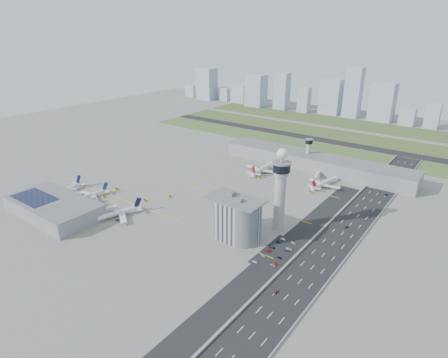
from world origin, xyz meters
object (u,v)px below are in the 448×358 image
Objects in this scene: car_lot_3 at (272,247)px; jet_bridge_near_0 at (61,195)px; airplane_near_c at (116,211)px; tug_0 at (116,189)px; car_hw_1 at (346,227)px; airplane_near_a at (66,188)px; car_lot_10 at (289,249)px; jet_bridge_near_1 at (80,204)px; car_hw_0 at (276,292)px; car_lot_11 at (294,243)px; airplane_near_b at (88,193)px; car_lot_5 at (283,239)px; car_lot_9 at (287,251)px; car_lot_7 at (274,264)px; admin_building at (235,218)px; jet_bridge_near_2 at (102,213)px; airplane_far_b at (325,181)px; car_lot_8 at (279,258)px; car_lot_0 at (255,262)px; car_lot_4 at (279,242)px; car_hw_2 at (386,195)px; car_hw_4 at (388,173)px; car_lot_1 at (263,256)px; secondary_tower at (308,151)px; tug_3 at (170,196)px; jet_bridge_far_0 at (277,164)px; car_lot_2 at (268,250)px; tug_1 at (104,197)px; airplane_far_a at (263,166)px; car_lot_6 at (273,265)px; tug_2 at (145,200)px; tug_4 at (259,177)px; tug_5 at (310,192)px; control_tower at (280,187)px.

jet_bridge_near_0 is at bearing 107.17° from car_lot_3.
tug_0 is (-45.08, 35.38, -5.01)m from airplane_near_c.
car_lot_3 is 67.55m from car_hw_1.
car_lot_10 is (210.75, 38.99, -5.28)m from airplane_near_a.
jet_bridge_near_1 is 3.94× the size of car_hw_0.
car_lot_3 is 17.08m from car_lot_11.
car_hw_1 is at bearing 122.10° from airplane_near_b.
car_lot_5 reaches higher than car_lot_9.
car_lot_7 is at bearing -177.63° from car_lot_11.
admin_building is 112.69m from jet_bridge_near_2.
airplane_far_b is at bearing 11.07° from car_lot_9.
airplane_near_a reaches higher than car_lot_8.
car_lot_0 is at bearing 179.20° from car_lot_5.
car_lot_4 is 0.96× the size of car_lot_7.
airplane_near_c is 70.63m from jet_bridge_near_0.
admin_building is 69.41m from car_hw_0.
car_lot_7 is 0.88× the size of car_hw_2.
car_hw_1 is (5.92, 100.20, -0.05)m from car_hw_0.
car_lot_10 is at bearing -174.60° from car_lot_11.
tug_0 is 0.99× the size of car_hw_4.
car_hw_0 is (15.44, -42.87, 0.03)m from car_lot_9.
jet_bridge_near_1 is at bearing 106.54° from car_lot_1.
admin_building is (21.99, -172.00, -3.50)m from secondary_tower.
airplane_near_b is 12.28× the size of tug_3.
airplane_near_a reaches higher than airplane_near_b.
jet_bridge_far_0 reaches higher than car_lot_0.
car_lot_3 is at bearing -119.89° from car_hw_1.
admin_building reaches higher than car_lot_8.
car_lot_9 is (10.70, 7.59, -0.08)m from car_lot_2.
jet_bridge_near_2 is at bearing -80.00° from jet_bridge_near_1.
car_lot_10 is (175.89, 22.98, -0.32)m from tug_1.
jet_bridge_near_2 is at bearing 160.85° from airplane_far_a.
car_lot_6 is (26.18, -146.46, -5.19)m from airplane_far_b.
airplane_far_b reaches higher than car_lot_11.
secondary_tower is 7.10× the size of car_hw_2.
jet_bridge_near_2 reaches higher than car_lot_6.
airplane_far_a is 14.73× the size of tug_2.
airplane_far_a is at bearing 40.16° from car_lot_4.
jet_bridge_near_0 is 1.00× the size of jet_bridge_near_2.
car_lot_10 is (10.88, 27.27, -0.06)m from car_lot_0.
airplane_near_b is (-122.10, -196.86, -13.34)m from secondary_tower.
jet_bridge_near_0 reaches higher than car_lot_11.
car_lot_11 is at bearing -28.77° from car_lot_3.
car_lot_10 is at bearing -132.10° from car_lot_5.
car_lot_9 is (-0.72, 18.54, -0.00)m from car_lot_7.
tug_0 is at bearing 90.40° from car_lot_9.
jet_bridge_near_0 is 4.82× the size of tug_4.
car_lot_8 is at bearing 72.94° from tug_5.
control_tower is at bearing 6.61° from car_lot_0.
airplane_near_c reaches higher than tug_5.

